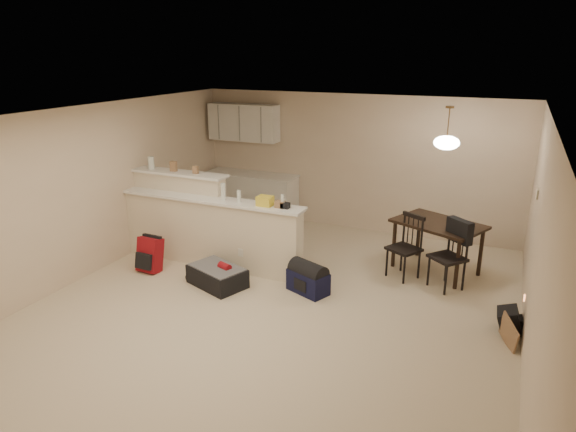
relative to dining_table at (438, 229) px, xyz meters
The scene contains 23 objects.
room 2.78m from the dining_table, 130.10° to the right, with size 7.00×7.02×2.50m.
breakfast_bar 3.68m from the dining_table, 162.58° to the right, with size 3.08×0.58×1.39m.
upper_cabinets 4.32m from the dining_table, 162.62° to the left, with size 1.40×0.34×0.70m, color white.
kitchen_counter 3.92m from the dining_table, 163.57° to the left, with size 1.80×0.60×0.90m, color white.
thermostat 1.57m from the dining_table, 23.40° to the right, with size 0.02×0.12×0.12m, color beige.
jar 4.65m from the dining_table, 167.87° to the right, with size 0.10×0.10×0.20m, color silver.
cereal_box 4.23m from the dining_table, 166.59° to the right, with size 0.10×0.07×0.16m, color #966F4D.
small_box 3.83m from the dining_table, 165.12° to the right, with size 0.08×0.06×0.12m, color #966F4D.
bottle_a 3.27m from the dining_table, 158.50° to the right, with size 0.07×0.07×0.26m, color silver.
bottle_b 3.02m from the dining_table, 156.63° to the right, with size 0.06×0.06×0.18m, color silver.
bag_lump 2.63m from the dining_table, 152.84° to the right, with size 0.22×0.18×0.14m, color #966F4D.
pouch 2.35m from the dining_table, 149.23° to the right, with size 0.12×0.10×0.08m, color #966F4D.
extra_item_x 2.43m from the dining_table, 150.24° to the right, with size 0.13×0.10×0.10m, color #966F4D.
extra_item_y 2.40m from the dining_table, 149.73° to the right, with size 0.05×0.05×0.19m, color silver.
dining_table is the anchor object (origin of this frame).
pendant_lamp 1.30m from the dining_table, ahead, with size 0.36×0.36×0.62m.
dining_chair_near 0.63m from the dining_table, 133.17° to the right, with size 0.42×0.40×0.96m, color black, non-canonical shape.
dining_chair_far 0.63m from the dining_table, 67.75° to the right, with size 0.43×0.41×0.98m, color black, non-canonical shape.
suitcase 3.36m from the dining_table, 147.22° to the right, with size 0.81×0.52×0.27m, color black.
red_backpack 4.39m from the dining_table, 156.18° to the right, with size 0.35×0.22×0.52m, color maroon.
navy_duffel 2.17m from the dining_table, 135.66° to the right, with size 0.57×0.31×0.31m, color black.
black_daypack 1.91m from the dining_table, 53.34° to the right, with size 0.32×0.23×0.29m, color black.
cardboard_sheet 2.18m from the dining_table, 58.81° to the right, with size 0.41×0.02×0.32m, color #966F4D.
Camera 1 is at (2.64, -5.46, 3.24)m, focal length 32.00 mm.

